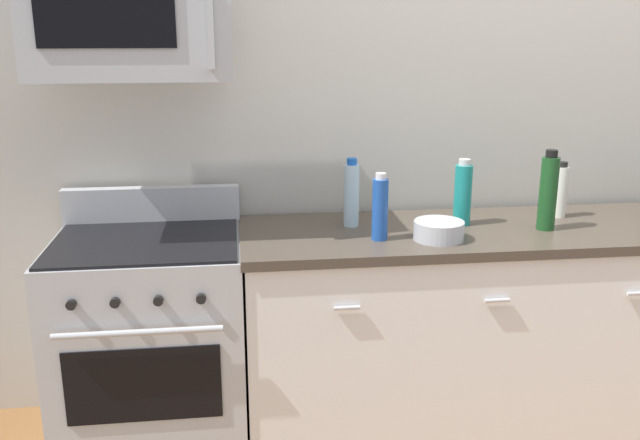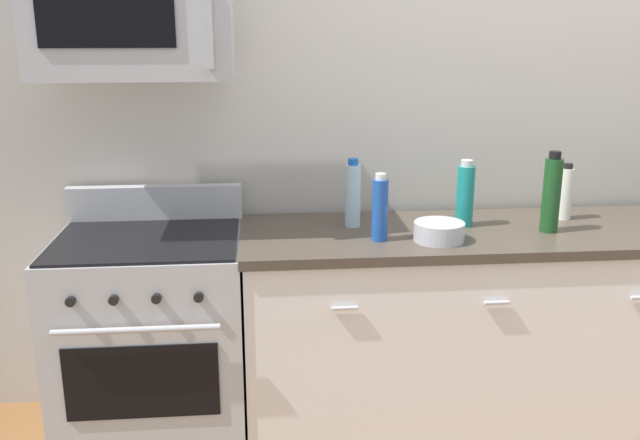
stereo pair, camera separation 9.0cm
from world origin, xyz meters
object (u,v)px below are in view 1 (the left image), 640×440
object	(u,v)px
bottle_water_clear	(351,194)
bottle_vinegar_white	(561,191)
bottle_sparkling_teal	(463,194)
bowl_steel_prep	(439,230)
range_oven	(153,342)
microwave	(132,25)
bottle_soda_blue	(380,208)
bottle_wine_green	(548,192)

from	to	relation	value
bottle_water_clear	bottle_vinegar_white	distance (m)	0.95
bottle_sparkling_teal	bottle_vinegar_white	size ratio (longest dim) A/B	1.14
bottle_water_clear	bowl_steel_prep	size ratio (longest dim) A/B	1.46
range_oven	bowl_steel_prep	bearing A→B (deg)	-7.01
microwave	bottle_sparkling_teal	xyz separation A→B (m)	(1.33, 0.01, -0.69)
range_oven	bottle_vinegar_white	distance (m)	1.89
bottle_sparkling_teal	bowl_steel_prep	size ratio (longest dim) A/B	1.42
bowl_steel_prep	bottle_soda_blue	bearing A→B (deg)	172.31
bottle_sparkling_teal	bottle_wine_green	bearing A→B (deg)	-19.21
range_oven	bottle_soda_blue	distance (m)	1.10
range_oven	bottle_vinegar_white	world-z (taller)	bottle_vinegar_white
bottle_soda_blue	bottle_water_clear	xyz separation A→B (m)	(-0.08, 0.21, 0.01)
bowl_steel_prep	bottle_wine_green	bearing A→B (deg)	10.14
range_oven	bottle_vinegar_white	bearing A→B (deg)	3.93
bottle_soda_blue	bottle_wine_green	distance (m)	0.73
range_oven	bowl_steel_prep	size ratio (longest dim) A/B	5.32
bottle_soda_blue	bottle_sparkling_teal	distance (m)	0.43
bottle_sparkling_teal	bowl_steel_prep	world-z (taller)	bottle_sparkling_teal
bottle_water_clear	bottle_sparkling_teal	world-z (taller)	bottle_water_clear
microwave	bottle_water_clear	xyz separation A→B (m)	(0.85, 0.05, -0.69)
bottle_soda_blue	bottle_vinegar_white	distance (m)	0.90
microwave	bowl_steel_prep	world-z (taller)	microwave
range_oven	bottle_sparkling_teal	xyz separation A→B (m)	(1.33, 0.06, 0.59)
bottle_wine_green	bowl_steel_prep	size ratio (longest dim) A/B	1.68
bottle_wine_green	range_oven	bearing A→B (deg)	178.07
bottle_soda_blue	microwave	bearing A→B (deg)	170.47
microwave	bowl_steel_prep	distance (m)	1.42
microwave	bottle_soda_blue	world-z (taller)	microwave
bottle_sparkling_teal	range_oven	bearing A→B (deg)	-177.49
bottle_soda_blue	bottle_vinegar_white	xyz separation A→B (m)	(0.87, 0.24, -0.01)
range_oven	microwave	world-z (taller)	microwave
range_oven	microwave	bearing A→B (deg)	89.71
bottle_wine_green	bottle_vinegar_white	world-z (taller)	bottle_wine_green
bottle_wine_green	bottle_sparkling_teal	world-z (taller)	bottle_wine_green
microwave	bowl_steel_prep	size ratio (longest dim) A/B	3.70
range_oven	bottle_wine_green	xyz separation A→B (m)	(1.66, -0.06, 0.61)
range_oven	bottle_soda_blue	size ratio (longest dim) A/B	3.95
bottle_wine_green	bottle_sparkling_teal	bearing A→B (deg)	160.79
bottle_water_clear	bottle_wine_green	size ratio (longest dim) A/B	0.87
range_oven	bottle_vinegar_white	size ratio (longest dim) A/B	4.28
bottle_water_clear	bottle_sparkling_teal	xyz separation A→B (m)	(0.48, -0.04, -0.00)
bottle_soda_blue	bottle_wine_green	world-z (taller)	bottle_wine_green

